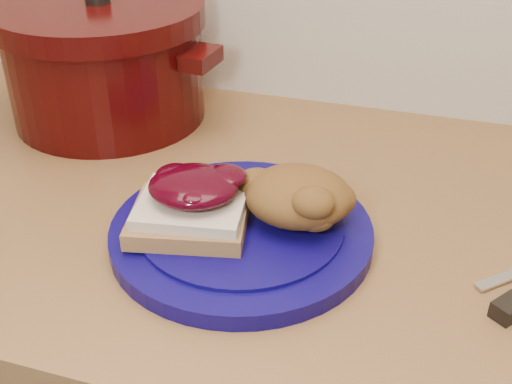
% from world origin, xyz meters
% --- Properties ---
extents(plate, '(0.30, 0.30, 0.02)m').
position_xyz_m(plate, '(-0.04, 1.42, 0.91)').
color(plate, '#0B054F').
rests_on(plate, wood_countertop).
extents(sandwich, '(0.14, 0.12, 0.06)m').
position_xyz_m(sandwich, '(-0.08, 1.40, 0.95)').
color(sandwich, olive).
rests_on(sandwich, plate).
extents(stuffing_mound, '(0.12, 0.11, 0.06)m').
position_xyz_m(stuffing_mound, '(0.02, 1.45, 0.95)').
color(stuffing_mound, brown).
rests_on(stuffing_mound, plate).
extents(dutch_oven, '(0.34, 0.31, 0.18)m').
position_xyz_m(dutch_oven, '(-0.32, 1.66, 0.98)').
color(dutch_oven, '#300504').
rests_on(dutch_oven, wood_countertop).
extents(pepper_grinder, '(0.07, 0.07, 0.11)m').
position_xyz_m(pepper_grinder, '(-0.38, 1.71, 0.96)').
color(pepper_grinder, black).
rests_on(pepper_grinder, wood_countertop).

